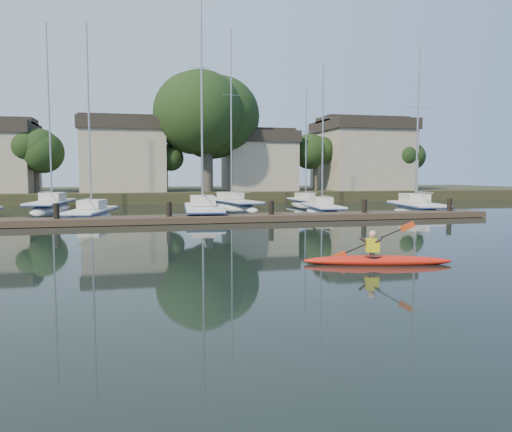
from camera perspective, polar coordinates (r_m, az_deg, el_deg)
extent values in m
plane|color=black|center=(15.55, 4.40, -5.56)|extent=(160.00, 160.00, 0.00)
ellipsoid|color=red|center=(16.01, 13.69, -5.01)|extent=(4.63, 1.72, 0.35)
cylinder|color=black|center=(15.96, 13.16, -4.62)|extent=(0.84, 0.84, 0.09)
imported|color=#2B2629|center=(15.91, 13.18, -3.32)|extent=(0.32, 0.41, 1.00)
cube|color=gold|center=(15.90, 13.18, -3.27)|extent=(0.45, 0.37, 0.41)
sphere|color=tan|center=(15.86, 13.21, -2.02)|extent=(0.23, 0.23, 0.23)
cube|color=#483329|center=(29.07, -3.98, -0.28)|extent=(34.00, 2.00, 0.35)
cylinder|color=black|center=(29.01, -21.81, -0.44)|extent=(0.32, 0.32, 1.80)
cylinder|color=black|center=(28.73, -9.90, -0.21)|extent=(0.32, 0.32, 1.80)
cylinder|color=black|center=(29.68, 1.74, 0.03)|extent=(0.32, 0.32, 1.80)
cylinder|color=black|center=(31.76, 12.25, 0.24)|extent=(0.32, 0.32, 1.80)
cylinder|color=black|center=(34.77, 21.22, 0.41)|extent=(0.32, 0.32, 1.80)
ellipsoid|color=white|center=(32.87, -18.37, -0.86)|extent=(3.47, 8.32, 1.81)
cube|color=white|center=(32.80, -18.41, 0.63)|extent=(3.10, 6.87, 0.13)
cube|color=navy|center=(32.81, -18.40, 0.50)|extent=(3.21, 7.04, 0.08)
cube|color=beige|center=(33.24, -18.19, 1.30)|extent=(1.73, 2.47, 0.52)
cylinder|color=#9EA0A5|center=(33.14, -18.56, 10.64)|extent=(0.11, 0.11, 11.42)
cylinder|color=#9EA0A5|center=(31.59, -19.04, 1.85)|extent=(0.65, 3.03, 0.08)
cylinder|color=#9EA0A5|center=(33.31, -18.63, 12.99)|extent=(1.50, 0.31, 0.03)
ellipsoid|color=white|center=(32.91, -6.08, -0.72)|extent=(3.08, 10.15, 2.11)
cube|color=white|center=(32.83, -6.10, 1.01)|extent=(2.84, 8.35, 0.16)
cube|color=navy|center=(32.83, -6.09, 0.86)|extent=(2.94, 8.56, 0.09)
cube|color=beige|center=(33.40, -6.15, 1.79)|extent=(1.76, 2.91, 0.61)
cylinder|color=#9EA0A5|center=(33.44, -6.24, 13.60)|extent=(0.13, 0.13, 14.45)
cylinder|color=#9EA0A5|center=(31.28, -5.97, 2.46)|extent=(0.38, 3.80, 0.09)
cylinder|color=#9EA0A5|center=(33.75, -6.27, 16.51)|extent=(1.78, 0.17, 0.03)
ellipsoid|color=white|center=(36.28, 7.62, -0.11)|extent=(2.61, 7.43, 1.73)
cube|color=white|center=(36.21, 7.63, 1.18)|extent=(2.39, 6.12, 0.13)
cube|color=navy|center=(36.22, 7.63, 1.07)|extent=(2.48, 6.27, 0.07)
cube|color=beige|center=(36.61, 7.46, 1.75)|extent=(1.47, 2.15, 0.50)
cylinder|color=#9EA0A5|center=(36.45, 7.63, 9.16)|extent=(0.11, 0.11, 10.01)
cylinder|color=#9EA0A5|center=(35.12, 8.11, 2.25)|extent=(0.34, 2.76, 0.07)
cylinder|color=#9EA0A5|center=(36.56, 7.65, 11.03)|extent=(1.45, 0.17, 0.03)
ellipsoid|color=white|center=(38.05, 17.87, -0.18)|extent=(3.46, 8.05, 2.11)
cube|color=white|center=(37.98, 17.91, 1.33)|extent=(3.14, 6.64, 0.16)
cube|color=navy|center=(37.99, 17.90, 1.19)|extent=(3.25, 6.81, 0.09)
cube|color=beige|center=(38.39, 17.65, 1.99)|extent=(1.86, 2.39, 0.61)
cylinder|color=#9EA0A5|center=(38.28, 17.99, 9.77)|extent=(0.13, 0.13, 11.12)
cylinder|color=#9EA0A5|center=(36.87, 18.64, 2.59)|extent=(0.52, 2.94, 0.09)
cylinder|color=#9EA0A5|center=(38.43, 18.05, 11.75)|extent=(1.77, 0.29, 0.03)
ellipsoid|color=white|center=(42.63, -22.33, 0.24)|extent=(3.16, 9.75, 2.02)
cube|color=white|center=(42.57, -22.37, 1.52)|extent=(2.88, 8.02, 0.15)
cube|color=navy|center=(42.57, -22.36, 1.41)|extent=(2.99, 8.22, 0.09)
cube|color=beige|center=(43.10, -22.19, 2.09)|extent=(1.74, 2.81, 0.59)
cylinder|color=#9EA0A5|center=(43.05, -22.58, 10.84)|extent=(0.13, 0.13, 13.83)
cylinder|color=#9EA0A5|center=(41.14, -22.91, 2.59)|extent=(0.44, 3.63, 0.09)
cylinder|color=#9EA0A5|center=(43.26, -22.65, 13.03)|extent=(1.70, 0.20, 0.03)
ellipsoid|color=white|center=(41.97, -2.66, 0.56)|extent=(4.02, 10.25, 1.91)
cube|color=white|center=(41.91, -2.66, 1.79)|extent=(3.57, 8.46, 0.14)
cube|color=navy|center=(41.92, -2.66, 1.68)|extent=(3.69, 8.68, 0.08)
cube|color=beige|center=(42.45, -2.97, 2.33)|extent=(1.93, 3.03, 0.55)
cylinder|color=#9EA0A5|center=(42.40, -2.86, 11.40)|extent=(0.12, 0.12, 14.05)
cylinder|color=#9EA0A5|center=(40.48, -1.88, 2.82)|extent=(0.82, 3.76, 0.08)
cylinder|color=#9EA0A5|center=(42.63, -2.87, 13.66)|extent=(1.58, 0.34, 0.03)
ellipsoid|color=white|center=(44.77, 5.77, 0.87)|extent=(2.09, 7.11, 1.67)
cube|color=white|center=(44.72, 5.78, 1.88)|extent=(1.96, 5.84, 0.12)
cube|color=navy|center=(44.73, 5.78, 1.79)|extent=(2.03, 5.98, 0.07)
cube|color=beige|center=(45.10, 5.59, 2.32)|extent=(1.30, 2.01, 0.48)
cylinder|color=#9EA0A5|center=(44.93, 5.73, 8.13)|extent=(0.11, 0.11, 9.69)
cylinder|color=#9EA0A5|center=(43.71, 6.28, 2.73)|extent=(0.16, 2.68, 0.07)
cylinder|color=#9EA0A5|center=(45.01, 5.75, 9.61)|extent=(1.41, 0.07, 0.03)
cube|color=#232D16|center=(58.80, -8.71, 2.58)|extent=(90.00, 24.00, 1.00)
cube|color=#A79C85|center=(52.60, -14.79, 6.02)|extent=(8.00, 8.00, 6.00)
cube|color=#2B241F|center=(52.81, -14.88, 9.93)|extent=(8.40, 8.40, 1.20)
cube|color=#A79C85|center=(54.08, 0.29, 5.62)|extent=(7.00, 7.00, 5.00)
cube|color=#2B241F|center=(54.20, 0.29, 8.90)|extent=(7.35, 7.35, 1.20)
cube|color=#A79C85|center=(58.08, 11.95, 6.21)|extent=(9.00, 9.00, 6.50)
cube|color=#2B241F|center=(58.30, 12.01, 9.99)|extent=(9.45, 9.45, 1.20)
cylinder|color=#4C453C|center=(50.02, -5.63, 5.66)|extent=(1.20, 1.20, 5.00)
sphere|color=black|center=(50.34, -5.68, 11.35)|extent=(8.50, 8.50, 8.50)
cylinder|color=#4C453C|center=(51.43, -23.78, 4.13)|extent=(0.48, 0.48, 3.00)
sphere|color=black|center=(51.47, -23.88, 6.91)|extent=(3.40, 3.40, 3.40)
cylinder|color=#4C453C|center=(50.14, -10.24, 4.34)|extent=(0.38, 0.38, 2.80)
sphere|color=black|center=(50.17, -10.28, 6.85)|extent=(2.72, 2.72, 2.72)
cylinder|color=#4C453C|center=(54.37, 6.84, 4.63)|extent=(0.50, 0.50, 3.20)
sphere|color=black|center=(54.42, 6.87, 7.42)|extent=(3.57, 3.57, 3.57)
cylinder|color=#4C453C|center=(57.26, 16.83, 4.17)|extent=(0.41, 0.41, 2.60)
sphere|color=black|center=(57.28, 16.88, 6.32)|extent=(2.89, 2.89, 2.89)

